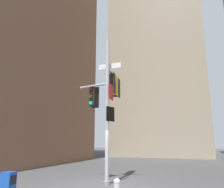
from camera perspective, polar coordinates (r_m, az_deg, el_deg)
ground at (r=10.97m, az=-1.39°, el=-22.75°), size 120.00×120.00×0.00m
building_mid_block at (r=39.91m, az=11.93°, el=17.66°), size 13.10×13.10×43.60m
signal_pole_assembly at (r=11.77m, az=-0.98°, el=-0.27°), size 2.34×2.60×7.25m
newspaper_box at (r=9.37m, az=-25.65°, el=-20.64°), size 0.45×0.36×0.88m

